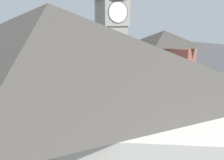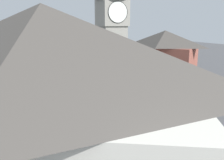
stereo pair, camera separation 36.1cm
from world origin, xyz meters
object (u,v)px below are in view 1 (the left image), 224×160
(clock_tower, at_px, (112,20))
(car_silver_kerb, at_px, (201,98))
(building_shop_left, at_px, (56,156))
(car_white_side, at_px, (155,91))
(car_red_corner, at_px, (23,102))
(tree, at_px, (109,86))
(pedestrian, at_px, (21,111))
(lamp_post, at_px, (121,76))
(car_blue_kerb, at_px, (33,127))
(building_hall_far, at_px, (163,56))

(clock_tower, distance_m, car_silver_kerb, 16.48)
(building_shop_left, bearing_deg, car_white_side, 47.79)
(car_silver_kerb, bearing_deg, car_red_corner, 159.01)
(car_silver_kerb, relative_size, car_red_corner, 0.98)
(tree, bearing_deg, car_white_side, 42.22)
(pedestrian, bearing_deg, clock_tower, -10.23)
(lamp_post, bearing_deg, building_shop_left, -122.15)
(clock_tower, xyz_separation_m, tree, (-4.19, -8.44, -5.62))
(car_blue_kerb, bearing_deg, lamp_post, 31.00)
(clock_tower, distance_m, car_red_corner, 15.79)
(car_blue_kerb, bearing_deg, building_shop_left, -93.96)
(car_red_corner, bearing_deg, clock_tower, -32.83)
(car_white_side, distance_m, building_hall_far, 10.61)
(car_red_corner, height_order, pedestrian, pedestrian)
(car_red_corner, xyz_separation_m, car_white_side, (18.87, -2.93, 0.00))
(clock_tower, relative_size, building_shop_left, 1.41)
(car_red_corner, relative_size, tree, 0.51)
(clock_tower, height_order, building_shop_left, clock_tower)
(car_blue_kerb, height_order, pedestrian, pedestrian)
(building_shop_left, xyz_separation_m, lamp_post, (15.30, 24.35, -2.74))
(car_white_side, bearing_deg, building_hall_far, 47.96)
(pedestrian, bearing_deg, lamp_post, 14.55)
(tree, height_order, lamp_post, tree)
(tree, distance_m, building_hall_far, 27.47)
(car_white_side, xyz_separation_m, tree, (-13.13, -11.91, 4.85))
(car_blue_kerb, height_order, building_shop_left, building_shop_left)
(car_silver_kerb, relative_size, lamp_post, 0.96)
(lamp_post, bearing_deg, tree, -120.70)
(building_shop_left, bearing_deg, building_hall_far, 47.84)
(car_white_side, height_order, tree, tree)
(clock_tower, bearing_deg, pedestrian, 169.77)
(car_silver_kerb, height_order, tree, tree)
(tree, height_order, building_shop_left, building_shop_left)
(car_red_corner, height_order, car_white_side, same)
(car_red_corner, bearing_deg, car_silver_kerb, -20.99)
(car_red_corner, height_order, building_shop_left, building_shop_left)
(car_red_corner, bearing_deg, building_shop_left, -92.56)
(clock_tower, xyz_separation_m, pedestrian, (-10.63, 1.92, -10.22))
(clock_tower, relative_size, car_white_side, 4.41)
(car_white_side, xyz_separation_m, pedestrian, (-19.57, -1.55, 0.25))
(building_shop_left, bearing_deg, car_red_corner, 87.44)
(building_hall_far, bearing_deg, car_white_side, -132.04)
(tree, bearing_deg, pedestrian, 121.87)
(tree, xyz_separation_m, building_hall_far, (19.66, 19.16, -0.70))
(building_hall_far, xyz_separation_m, lamp_post, (-11.22, -4.94, -1.82))
(car_silver_kerb, distance_m, building_shop_left, 29.14)
(tree, relative_size, building_hall_far, 0.67)
(car_blue_kerb, relative_size, tree, 0.50)
(clock_tower, bearing_deg, tree, -116.39)
(clock_tower, relative_size, building_hall_far, 1.47)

